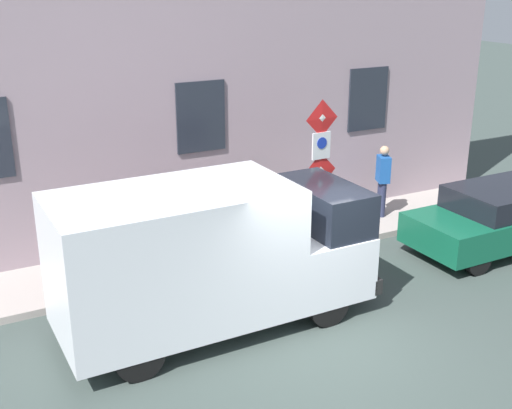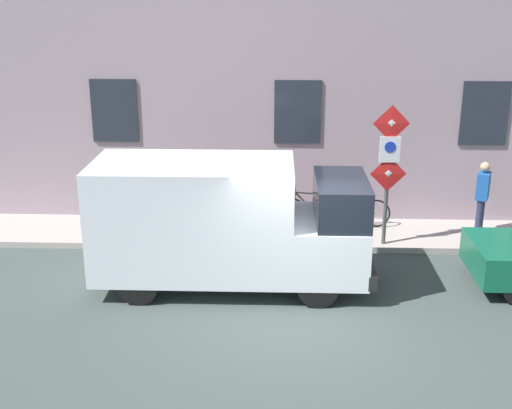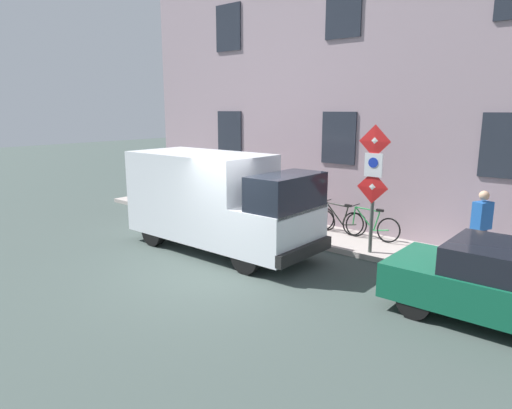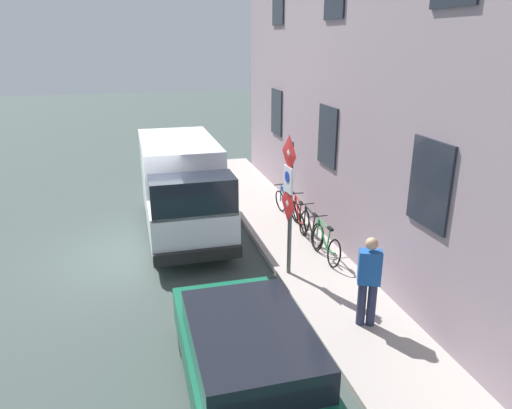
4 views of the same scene
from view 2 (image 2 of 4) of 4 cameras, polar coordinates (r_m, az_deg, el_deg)
The scene contains 10 objects.
ground_plane at distance 11.98m, azimuth 3.83°, elevation -9.78°, with size 80.00×80.00×0.00m, color #3B4744.
sidewalk_slab at distance 15.61m, azimuth 3.48°, elevation -2.54°, with size 1.90×17.88×0.14m, color #A89E97.
building_facade at distance 15.92m, azimuth 3.69°, elevation 13.79°, with size 0.75×15.88×8.74m.
sign_post_stacked at distance 14.47m, azimuth 11.41°, elevation 3.73°, with size 0.16×0.56×3.01m.
delivery_van at distance 12.72m, azimuth -2.67°, elevation -1.44°, with size 2.03×5.34×2.50m.
bicycle_green at distance 15.92m, azimuth 8.46°, elevation -0.60°, with size 0.46×1.71×0.89m.
bicycle_black at distance 15.85m, azimuth 5.07°, elevation -0.56°, with size 0.46×1.71×0.89m.
bicycle_red at distance 15.83m, azimuth 1.66°, elevation -0.51°, with size 0.49×1.72×0.89m.
bicycle_blue at distance 15.86m, azimuth -1.75°, elevation -0.47°, with size 0.46×1.71×0.89m.
pedestrian at distance 15.97m, azimuth 18.93°, elevation 0.74°, with size 0.47×0.40×1.72m.
Camera 2 is at (-10.54, 0.38, 5.68)m, focal length 46.36 mm.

